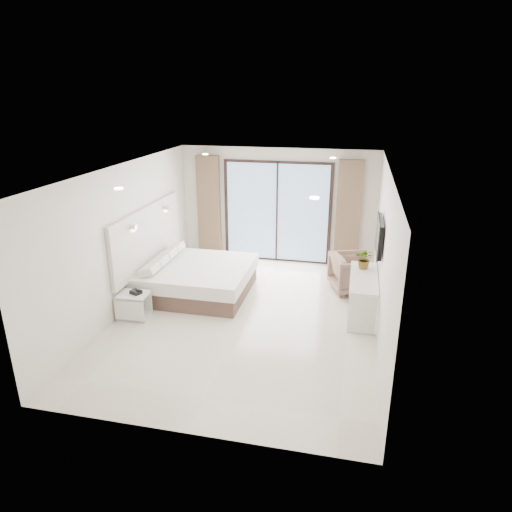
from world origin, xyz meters
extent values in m
plane|color=beige|center=(0.00, 0.00, 0.00)|extent=(6.20, 6.20, 0.00)
cube|color=silver|center=(0.00, 3.10, 1.35)|extent=(4.60, 0.02, 2.70)
cube|color=silver|center=(0.00, -3.10, 1.35)|extent=(4.60, 0.02, 2.70)
cube|color=silver|center=(-2.30, 0.00, 1.35)|extent=(0.02, 6.20, 2.70)
cube|color=silver|center=(2.30, 0.00, 1.35)|extent=(0.02, 6.20, 2.70)
cube|color=white|center=(0.00, 0.00, 2.70)|extent=(4.60, 6.20, 0.02)
cube|color=beige|center=(-2.25, 0.84, 1.15)|extent=(0.08, 3.00, 1.20)
cube|color=black|center=(2.25, 0.54, 1.55)|extent=(0.06, 1.00, 0.58)
cube|color=black|center=(2.21, 0.54, 1.55)|extent=(0.02, 1.04, 0.62)
cube|color=black|center=(0.00, 3.07, 1.20)|extent=(2.56, 0.04, 2.42)
cube|color=#8DB4E1|center=(0.00, 3.04, 1.20)|extent=(2.40, 0.01, 2.30)
cube|color=brown|center=(-1.65, 2.96, 1.25)|extent=(0.55, 0.14, 2.50)
cube|color=brown|center=(1.65, 2.96, 1.25)|extent=(0.55, 0.14, 2.50)
cylinder|color=white|center=(-1.30, -1.80, 2.68)|extent=(0.12, 0.12, 0.02)
cylinder|color=white|center=(1.30, -1.80, 2.68)|extent=(0.12, 0.12, 0.02)
cylinder|color=white|center=(-1.30, 1.80, 2.68)|extent=(0.12, 0.12, 0.02)
cylinder|color=white|center=(1.30, 1.80, 2.68)|extent=(0.12, 0.12, 0.02)
cube|color=brown|center=(-1.23, 0.84, 0.16)|extent=(2.03, 1.93, 0.32)
cube|color=white|center=(-1.23, 0.84, 0.46)|extent=(2.11, 2.01, 0.26)
cube|color=silver|center=(-1.95, 0.18, 0.66)|extent=(0.28, 0.41, 0.14)
cube|color=silver|center=(-1.95, 0.61, 0.66)|extent=(0.28, 0.41, 0.14)
cube|color=silver|center=(-1.95, 1.06, 0.66)|extent=(0.28, 0.41, 0.14)
cube|color=silver|center=(-1.95, 1.50, 0.66)|extent=(0.28, 0.41, 0.14)
cube|color=silver|center=(-1.99, -0.47, 0.45)|extent=(0.54, 0.45, 0.05)
cube|color=silver|center=(-1.99, -0.47, 0.03)|extent=(0.54, 0.45, 0.05)
cube|color=silver|center=(-1.99, -0.65, 0.24)|extent=(0.52, 0.07, 0.42)
cube|color=silver|center=(-1.99, -0.28, 0.24)|extent=(0.52, 0.07, 0.42)
cube|color=black|center=(-1.94, -0.45, 0.51)|extent=(0.23, 0.21, 0.06)
cube|color=silver|center=(2.04, 0.54, 0.74)|extent=(0.48, 1.55, 0.06)
cube|color=silver|center=(2.04, -0.16, 0.35)|extent=(0.46, 0.06, 0.71)
cube|color=silver|center=(2.04, 1.24, 0.35)|extent=(0.46, 0.06, 0.71)
imported|color=#33662D|center=(2.04, 0.94, 0.92)|extent=(0.42, 0.45, 0.30)
imported|color=#936F60|center=(1.85, 1.64, 0.42)|extent=(1.01, 1.04, 0.85)
camera|label=1|loc=(1.79, -7.26, 3.90)|focal=32.00mm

